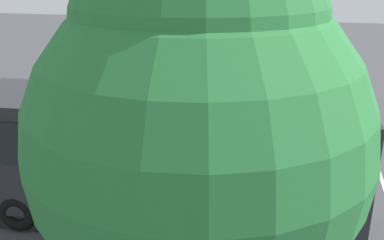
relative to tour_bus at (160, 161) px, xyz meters
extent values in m
plane|color=#424247|center=(-1.23, -4.55, -1.64)|extent=(80.00, 80.00, 0.00)
cube|color=#26262B|center=(-0.01, 0.00, 0.21)|extent=(9.74, 3.14, 2.80)
cube|color=black|center=(0.08, -1.27, 0.77)|extent=(8.04, 0.58, 1.01)
cube|color=black|center=(-0.10, 1.27, 0.77)|extent=(8.04, 0.58, 1.01)
cube|color=orange|center=(0.08, -1.26, -0.35)|extent=(8.42, 0.60, 0.28)
cube|color=black|center=(-0.01, 0.00, -1.42)|extent=(8.96, 2.89, 0.45)
torus|color=black|center=(3.42, -0.90, -1.14)|extent=(1.02, 0.39, 1.00)
torus|color=black|center=(3.26, 1.35, -1.14)|extent=(1.02, 0.39, 1.00)
torus|color=black|center=(-3.28, -1.35, -1.14)|extent=(1.02, 0.39, 1.00)
torus|color=black|center=(-3.43, 0.90, -1.14)|extent=(1.02, 0.39, 1.00)
cylinder|color=black|center=(-1.12, -2.60, -1.18)|extent=(0.14, 0.14, 0.75)
cube|color=black|center=(-1.12, -2.64, -1.59)|extent=(0.13, 0.27, 0.10)
cylinder|color=black|center=(-1.28, -2.58, -1.18)|extent=(0.14, 0.14, 0.75)
cube|color=black|center=(-1.28, -2.62, -1.59)|extent=(0.13, 0.27, 0.10)
cube|color=#3F594C|center=(-1.20, -2.59, -0.49)|extent=(0.41, 0.33, 0.63)
cylinder|color=#3F594C|center=(-0.96, -2.63, -0.48)|extent=(0.10, 0.10, 0.60)
sphere|color=tan|center=(-0.96, -2.63, -0.77)|extent=(0.10, 0.10, 0.09)
cylinder|color=#3F594C|center=(-1.43, -2.56, -0.48)|extent=(0.10, 0.10, 0.60)
sphere|color=tan|center=(-1.43, -2.56, -0.77)|extent=(0.10, 0.10, 0.09)
sphere|color=tan|center=(-1.20, -2.59, -0.04)|extent=(0.26, 0.26, 0.23)
cylinder|color=black|center=(-0.28, -2.78, -1.15)|extent=(0.14, 0.14, 0.80)
cube|color=black|center=(-0.29, -2.81, -1.59)|extent=(0.15, 0.27, 0.10)
cylinder|color=black|center=(-0.44, -2.74, -1.15)|extent=(0.14, 0.14, 0.80)
cube|color=black|center=(-0.45, -2.78, -1.59)|extent=(0.15, 0.27, 0.10)
cube|color=maroon|center=(-0.36, -2.76, -0.42)|extent=(0.43, 0.35, 0.67)
cylinder|color=maroon|center=(-0.12, -2.81, -0.40)|extent=(0.11, 0.11, 0.63)
sphere|color=tan|center=(-0.12, -2.81, -0.72)|extent=(0.11, 0.11, 0.09)
cylinder|color=maroon|center=(-0.59, -2.71, -0.40)|extent=(0.11, 0.11, 0.63)
sphere|color=tan|center=(-0.59, -2.71, -0.72)|extent=(0.11, 0.11, 0.09)
sphere|color=tan|center=(-0.36, -2.76, 0.06)|extent=(0.29, 0.29, 0.24)
cylinder|color=black|center=(0.64, -2.55, -1.16)|extent=(0.14, 0.14, 0.79)
cube|color=black|center=(0.65, -2.59, -1.59)|extent=(0.14, 0.27, 0.10)
cylinder|color=black|center=(0.48, -2.58, -1.16)|extent=(0.14, 0.14, 0.79)
cube|color=black|center=(0.49, -2.62, -1.59)|extent=(0.14, 0.27, 0.10)
cube|color=#D8F233|center=(0.56, -2.56, -0.43)|extent=(0.42, 0.34, 0.66)
cube|color=silver|center=(0.56, -2.56, -0.43)|extent=(0.43, 0.35, 0.06)
cylinder|color=#D8F233|center=(0.80, -2.52, -0.41)|extent=(0.10, 0.10, 0.63)
sphere|color=tan|center=(0.80, -2.52, -0.73)|extent=(0.10, 0.10, 0.09)
cylinder|color=#D8F233|center=(0.33, -2.61, -0.41)|extent=(0.10, 0.10, 0.63)
sphere|color=tan|center=(0.33, -2.61, -0.73)|extent=(0.10, 0.10, 0.09)
sphere|color=tan|center=(0.56, -2.56, 0.04)|extent=(0.28, 0.28, 0.24)
torus|color=black|center=(-2.25, -2.35, -1.34)|extent=(0.61, 0.22, 0.60)
cylinder|color=silver|center=(-2.25, -2.35, -1.34)|extent=(0.13, 0.12, 0.12)
torus|color=black|center=(-3.68, -2.13, -1.34)|extent=(0.61, 0.22, 0.60)
cylinder|color=silver|center=(-3.68, -2.13, -1.34)|extent=(0.14, 0.14, 0.12)
cylinder|color=silver|center=(-2.30, -2.34, -0.99)|extent=(0.32, 0.10, 0.67)
cube|color=#198C33|center=(-2.90, -2.25, -1.01)|extent=(0.87, 0.41, 0.36)
cube|color=black|center=(-3.37, -2.18, -0.96)|extent=(0.55, 0.30, 0.20)
cylinder|color=silver|center=(-3.23, -2.06, -1.22)|extent=(0.46, 0.15, 0.08)
cylinder|color=black|center=(-2.35, -2.33, -0.69)|extent=(0.12, 0.58, 0.04)
torus|color=black|center=(1.25, -7.02, -1.34)|extent=(0.61, 0.34, 0.60)
cylinder|color=silver|center=(1.25, -7.02, -1.34)|extent=(0.15, 0.14, 0.12)
torus|color=black|center=(2.19, -6.65, -0.30)|extent=(0.84, 0.44, 0.85)
cylinder|color=silver|center=(2.19, -6.65, -0.30)|extent=(0.16, 0.16, 0.12)
cylinder|color=silver|center=(1.05, -7.10, -1.06)|extent=(0.64, 0.30, 0.31)
cube|color=orange|center=(1.45, -6.94, -0.65)|extent=(0.89, 0.57, 0.85)
cube|color=black|center=(1.73, -6.83, -0.27)|extent=(0.55, 0.39, 0.51)
cylinder|color=silver|center=(1.88, -6.92, -0.53)|extent=(0.37, 0.21, 0.38)
cylinder|color=black|center=(0.88, -7.17, -0.82)|extent=(0.25, 0.55, 0.04)
cube|color=black|center=(1.31, -7.00, -0.39)|extent=(0.58, 0.50, 0.53)
sphere|color=white|center=(0.93, -7.15, -0.56)|extent=(0.34, 0.34, 0.26)
cylinder|color=black|center=(1.05, -6.91, -0.60)|extent=(0.46, 0.25, 0.17)
cylinder|color=black|center=(1.57, -6.70, -0.49)|extent=(0.37, 0.23, 0.35)
cylinder|color=black|center=(1.19, -7.24, -0.60)|extent=(0.46, 0.25, 0.17)
cylinder|color=black|center=(1.70, -7.04, -0.49)|extent=(0.37, 0.23, 0.35)
cube|color=orange|center=(-0.30, -5.78, -1.63)|extent=(0.34, 0.34, 0.03)
cone|color=orange|center=(-0.30, -5.78, -1.31)|extent=(0.26, 0.26, 0.60)
cylinder|color=white|center=(-0.30, -5.78, -1.34)|extent=(0.19, 0.19, 0.07)
sphere|color=#267034|center=(-2.03, 4.66, 2.60)|extent=(4.08, 4.08, 4.08)
sphere|color=#267034|center=(-2.03, 4.66, 3.83)|extent=(2.86, 2.86, 2.86)
cube|color=white|center=(-5.98, -4.89, -1.64)|extent=(0.18, 4.08, 0.01)
cube|color=white|center=(-3.17, -4.89, -1.64)|extent=(0.20, 4.87, 0.01)
cube|color=white|center=(-0.36, -4.89, -1.64)|extent=(0.19, 4.45, 0.01)
cube|color=white|center=(2.45, -4.89, -1.64)|extent=(0.19, 4.33, 0.01)
camera|label=1|loc=(-3.10, 9.40, 4.58)|focal=40.73mm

